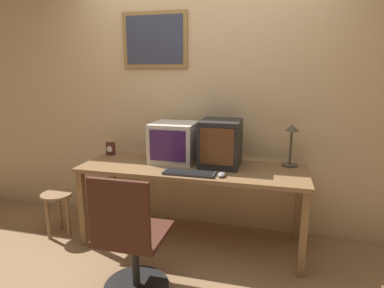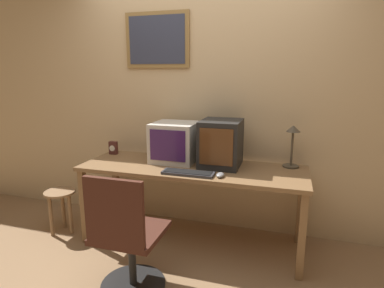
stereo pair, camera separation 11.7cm
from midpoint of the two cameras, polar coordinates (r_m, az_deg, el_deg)
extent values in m
plane|color=#93704C|center=(2.65, -3.33, -23.96)|extent=(14.00, 14.00, 0.00)
cube|color=#D1B284|center=(3.22, 3.43, 7.71)|extent=(8.00, 0.05, 2.60)
cube|color=olive|center=(3.33, -5.17, 17.93)|extent=(0.67, 0.02, 0.54)
cube|color=#33384C|center=(3.32, -5.26, 17.95)|extent=(0.59, 0.01, 0.46)
cube|color=olive|center=(2.90, 1.16, -4.37)|extent=(2.02, 0.68, 0.04)
cube|color=olive|center=(3.18, -17.62, -10.60)|extent=(0.06, 0.06, 0.71)
cube|color=olive|center=(2.68, 20.18, -15.31)|extent=(0.06, 0.06, 0.71)
cube|color=olive|center=(3.63, -12.42, -7.30)|extent=(0.06, 0.06, 0.71)
cube|color=olive|center=(3.21, 19.68, -10.51)|extent=(0.06, 0.06, 0.71)
cube|color=beige|center=(3.04, -1.92, 0.37)|extent=(0.41, 0.39, 0.37)
cube|color=#3D1E56|center=(2.85, -3.21, -0.31)|extent=(0.33, 0.01, 0.28)
cube|color=black|center=(2.89, 6.33, 0.14)|extent=(0.35, 0.39, 0.42)
cube|color=#563319|center=(2.70, 5.54, -0.56)|extent=(0.29, 0.01, 0.32)
cube|color=#333338|center=(2.68, 0.55, -5.20)|extent=(0.43, 0.14, 0.02)
cube|color=black|center=(2.67, 0.55, -4.93)|extent=(0.40, 0.11, 0.00)
ellipsoid|color=gray|center=(2.62, 6.32, -5.50)|extent=(0.06, 0.10, 0.03)
cube|color=#4C231E|center=(3.39, -12.85, -0.67)|extent=(0.08, 0.05, 0.13)
cylinder|color=white|center=(3.37, -13.07, -0.76)|extent=(0.06, 0.00, 0.06)
cylinder|color=#4C4233|center=(3.03, 18.21, -3.77)|extent=(0.14, 0.14, 0.02)
cylinder|color=#4C4233|center=(2.99, 18.43, -0.73)|extent=(0.02, 0.02, 0.31)
cone|color=#4C4233|center=(2.95, 18.67, 2.60)|extent=(0.12, 0.12, 0.06)
cylinder|color=black|center=(2.67, -9.04, -23.42)|extent=(0.48, 0.48, 0.03)
cylinder|color=#282828|center=(2.55, -9.21, -19.58)|extent=(0.06, 0.06, 0.40)
cube|color=#472319|center=(2.44, -9.40, -15.22)|extent=(0.46, 0.46, 0.04)
cube|color=#472319|center=(2.16, -12.18, -11.81)|extent=(0.42, 0.04, 0.46)
cylinder|color=#8E6B47|center=(3.41, -21.57, -7.98)|extent=(0.29, 0.29, 0.02)
cylinder|color=#8E6B47|center=(3.43, -19.88, -11.66)|extent=(0.04, 0.04, 0.42)
cylinder|color=#8E6B47|center=(3.58, -21.04, -10.68)|extent=(0.04, 0.04, 0.42)
cylinder|color=#8E6B47|center=(3.46, -22.88, -11.71)|extent=(0.04, 0.04, 0.42)
camera|label=1|loc=(0.06, -88.82, 0.27)|focal=30.00mm
camera|label=2|loc=(0.06, 91.18, -0.27)|focal=30.00mm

